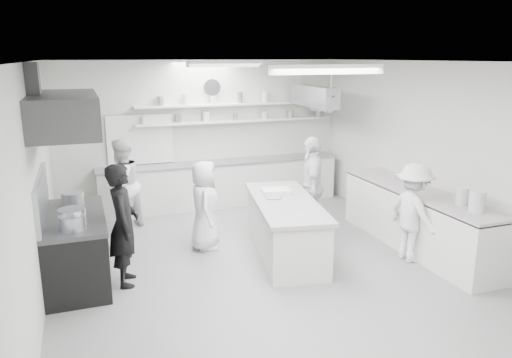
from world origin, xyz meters
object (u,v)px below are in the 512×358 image
object	(u,v)px
back_counter	(222,184)
cook_stove	(123,225)
right_counter	(418,220)
cook_back	(122,185)
prep_island	(285,229)
stove	(76,250)

from	to	relation	value
back_counter	cook_stove	world-z (taller)	cook_stove
right_counter	cook_back	world-z (taller)	cook_back
back_counter	cook_stove	distance (m)	3.88
prep_island	cook_stove	distance (m)	2.52
stove	cook_back	size ratio (longest dim) A/B	1.07
cook_stove	cook_back	xyz separation A→B (m)	(0.17, 2.25, -0.01)
cook_stove	stove	bearing A→B (deg)	69.14
stove	cook_stove	xyz separation A→B (m)	(0.63, -0.32, 0.40)
back_counter	cook_back	bearing A→B (deg)	-157.42
cook_back	back_counter	bearing A→B (deg)	158.17
back_counter	prep_island	size ratio (longest dim) A/B	2.19
cook_stove	cook_back	size ratio (longest dim) A/B	1.02
stove	prep_island	size ratio (longest dim) A/B	0.79
back_counter	cook_back	world-z (taller)	cook_back
cook_back	right_counter	bearing A→B (deg)	105.95
stove	cook_back	bearing A→B (deg)	67.33
prep_island	back_counter	bearing A→B (deg)	104.36
stove	cook_stove	bearing A→B (deg)	-26.96
back_counter	prep_island	xyz separation A→B (m)	(0.21, -2.92, -0.04)
stove	right_counter	bearing A→B (deg)	-6.52
back_counter	prep_island	world-z (taller)	back_counter
stove	cook_back	distance (m)	2.13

